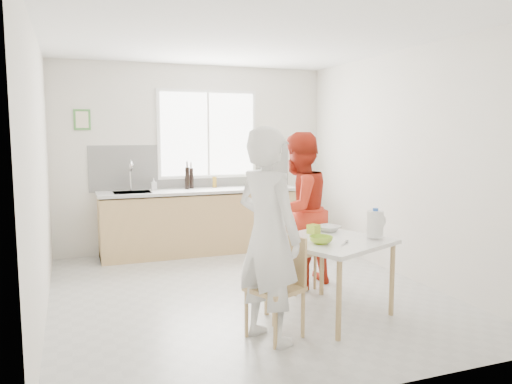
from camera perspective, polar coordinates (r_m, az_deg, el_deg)
ground at (r=5.53m, az=-1.22°, el=-11.40°), size 4.50×4.50×0.00m
room_shell at (r=5.25m, az=-1.27°, el=5.90°), size 4.50×4.50×4.50m
window at (r=7.44m, az=-5.52°, el=6.58°), size 1.50×0.06×1.30m
backsplash at (r=7.42m, az=-7.00°, el=2.89°), size 3.00×0.02×0.65m
picture_frame at (r=7.20m, az=-19.26°, el=7.81°), size 0.22×0.03×0.28m
kitchen_counter at (r=7.24m, az=-6.39°, el=-3.64°), size 2.84×0.64×1.37m
dining_table at (r=4.76m, az=8.44°, el=-6.27°), size 1.25×1.25×0.73m
chair_left at (r=4.30m, az=2.76°, el=-10.21°), size 0.52×0.52×0.85m
chair_far at (r=5.58m, az=3.92°, el=-6.41°), size 0.50×0.50×0.83m
person_white at (r=4.10m, az=1.40°, el=-5.00°), size 0.65×0.77×1.78m
person_red at (r=5.58m, az=4.85°, el=-2.10°), size 1.04×0.94×1.73m
bowl_green at (r=4.56m, az=7.43°, el=-5.45°), size 0.28×0.28×0.07m
bowl_white at (r=5.12m, az=8.27°, el=-4.14°), size 0.31×0.31×0.06m
milk_jug at (r=4.82m, az=13.49°, el=-3.52°), size 0.21×0.15×0.27m
green_box at (r=4.98m, az=6.60°, el=-4.23°), size 0.13×0.13×0.09m
spoon at (r=4.56m, az=10.06°, el=-5.80°), size 0.12×0.12×0.01m
cutting_board at (r=7.39m, az=1.09°, el=0.59°), size 0.42×0.37×0.01m
wine_bottle_a at (r=7.20m, az=-7.86°, el=1.59°), size 0.07×0.07×0.32m
wine_bottle_b at (r=7.29m, az=-7.42°, el=1.59°), size 0.07×0.07×0.30m
jar_amber at (r=7.37m, az=-4.76°, el=1.13°), size 0.06×0.06×0.16m
soap_bottle at (r=7.18m, az=-11.61°, el=0.90°), size 0.08×0.08×0.17m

